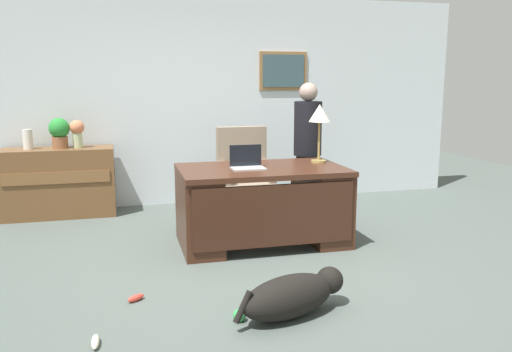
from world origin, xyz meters
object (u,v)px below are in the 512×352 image
desk_lamp (319,117)px  dog_toy_plush (136,298)px  person_standing (307,150)px  vase_with_flowers (77,131)px  dog_toy_ball (239,315)px  vase_empty (28,139)px  dog_toy_bone (95,342)px  potted_plant (59,132)px  credenza (59,182)px  dog_lying (293,295)px  desk (262,203)px  armchair (245,178)px  laptop (247,163)px

desk_lamp → dog_toy_plush: bearing=-146.2°
person_standing → vase_with_flowers: 2.75m
desk_lamp → dog_toy_ball: size_ratio=6.81×
desk_lamp → vase_empty: bearing=154.1°
dog_toy_plush → dog_toy_ball: bearing=-37.6°
vase_with_flowers → dog_toy_plush: (0.56, -2.79, -1.00)m
dog_toy_bone → dog_toy_plush: (0.27, 0.62, 0.00)m
potted_plant → dog_toy_ball: (1.43, -3.31, -0.98)m
credenza → dog_lying: 3.81m
desk → dog_lying: 1.68m
desk_lamp → vase_empty: 3.41m
person_standing → vase_with_flowers: bearing=161.2°
armchair → dog_toy_plush: size_ratio=7.61×
armchair → laptop: 1.11m
dog_lying → vase_with_flowers: (-1.61, 3.32, 0.87)m
dog_toy_plush → person_standing: bearing=43.0°
dog_lying → desk: bearing=82.2°
desk → armchair: 1.04m
person_standing → dog_toy_plush: bearing=-137.0°
dog_lying → vase_empty: (-2.17, 3.32, 0.79)m
credenza → dog_lying: credenza is taller
desk_lamp → vase_with_flowers: (-2.50, 1.49, -0.23)m
desk_lamp → vase_with_flowers: bearing=149.3°
credenza → dog_toy_ball: 3.64m
laptop → dog_toy_bone: size_ratio=1.76×
armchair → person_standing: size_ratio=0.67×
armchair → dog_lying: size_ratio=1.22×
credenza → armchair: armchair is taller
person_standing → dog_lying: (-0.98, -2.43, -0.67)m
armchair → vase_with_flowers: size_ratio=3.24×
laptop → dog_toy_plush: size_ratio=2.26×
desk → dog_toy_ball: 1.79m
person_standing → dog_toy_ball: person_standing is taller
person_standing → dog_lying: 2.70m
dog_toy_ball → desk: bearing=69.6°
vase_empty → dog_toy_plush: (1.11, -2.79, -0.92)m
laptop → armchair: bearing=78.0°
potted_plant → credenza: bearing=-178.1°
desk → potted_plant: 2.71m
dog_lying → laptop: size_ratio=2.76×
desk → vase_with_flowers: 2.56m
person_standing → laptop: bearing=-139.6°
person_standing → laptop: 1.19m
desk → potted_plant: potted_plant is taller
potted_plant → dog_toy_plush: 3.05m
armchair → dog_toy_bone: bearing=-120.2°
dog_lying → desk_lamp: (0.89, 1.83, 1.10)m
credenza → potted_plant: size_ratio=3.59×
desk → armchair: armchair is taller
vase_with_flowers → desk: bearing=-42.2°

